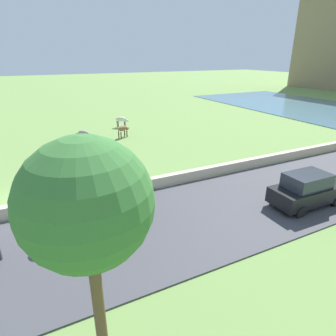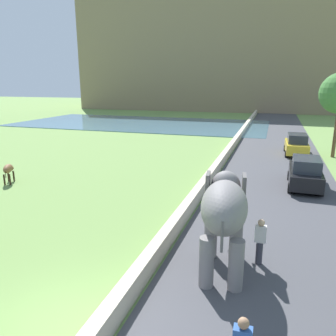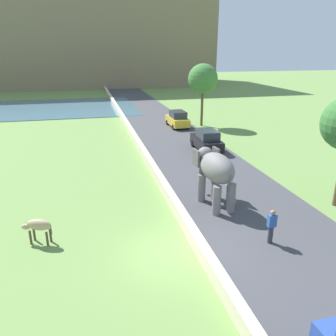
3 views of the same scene
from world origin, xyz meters
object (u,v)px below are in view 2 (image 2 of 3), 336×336
car_yellow (297,145)px  person_beside_elephant (260,241)px  car_black (305,173)px  elephant (224,210)px  cow_brown (8,169)px

car_yellow → person_beside_elephant: bearing=-96.3°
car_yellow → car_black: 9.23m
person_beside_elephant → car_yellow: bearing=83.7°
elephant → person_beside_elephant: bearing=27.8°
car_yellow → cow_brown: bearing=-141.1°
elephant → car_black: bearing=72.2°
person_beside_elephant → car_black: size_ratio=0.40×
person_beside_elephant → car_yellow: 18.61m
person_beside_elephant → cow_brown: 15.56m
car_yellow → car_black: size_ratio=1.00×
car_yellow → car_black: (-0.00, -9.23, 0.00)m
elephant → person_beside_elephant: 1.72m
car_black → cow_brown: (-16.81, -4.35, -0.06)m
person_beside_elephant → cow_brown: person_beside_elephant is taller
car_yellow → cow_brown: (-16.81, -13.58, -0.06)m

